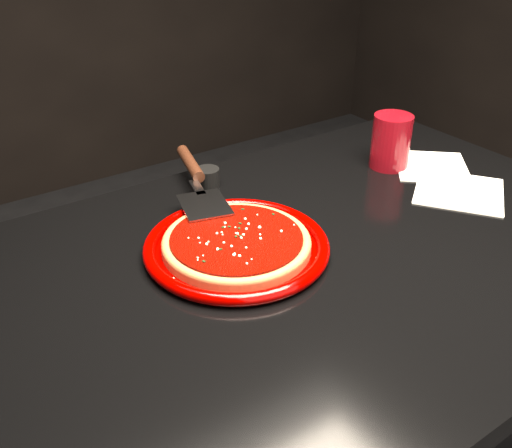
{
  "coord_description": "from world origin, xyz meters",
  "views": [
    {
      "loc": [
        -0.55,
        -0.61,
        1.28
      ],
      "look_at": [
        -0.06,
        0.1,
        0.77
      ],
      "focal_mm": 40.0,
      "sensor_mm": 36.0,
      "label": 1
    }
  ],
  "objects_px": {
    "cup": "(391,141)",
    "table": "(309,404)",
    "plate": "(237,246)",
    "pizza_server": "(198,180)",
    "ramekin": "(208,177)"
  },
  "relations": [
    {
      "from": "table",
      "to": "cup",
      "type": "height_order",
      "value": "cup"
    },
    {
      "from": "plate",
      "to": "cup",
      "type": "xyz_separation_m",
      "value": [
        0.46,
        0.1,
        0.05
      ]
    },
    {
      "from": "table",
      "to": "plate",
      "type": "height_order",
      "value": "plate"
    },
    {
      "from": "cup",
      "to": "table",
      "type": "bearing_deg",
      "value": -153.18
    },
    {
      "from": "pizza_server",
      "to": "ramekin",
      "type": "xyz_separation_m",
      "value": [
        0.04,
        0.04,
        -0.02
      ]
    },
    {
      "from": "pizza_server",
      "to": "cup",
      "type": "xyz_separation_m",
      "value": [
        0.42,
        -0.1,
        0.02
      ]
    },
    {
      "from": "table",
      "to": "plate",
      "type": "relative_size",
      "value": 3.85
    },
    {
      "from": "pizza_server",
      "to": "cup",
      "type": "height_order",
      "value": "cup"
    },
    {
      "from": "pizza_server",
      "to": "ramekin",
      "type": "relative_size",
      "value": 7.17
    },
    {
      "from": "ramekin",
      "to": "table",
      "type": "bearing_deg",
      "value": -83.63
    },
    {
      "from": "pizza_server",
      "to": "ramekin",
      "type": "bearing_deg",
      "value": 56.56
    },
    {
      "from": "plate",
      "to": "ramekin",
      "type": "xyz_separation_m",
      "value": [
        0.09,
        0.24,
        0.01
      ]
    },
    {
      "from": "plate",
      "to": "cup",
      "type": "relative_size",
      "value": 2.68
    },
    {
      "from": "table",
      "to": "pizza_server",
      "type": "relative_size",
      "value": 3.43
    },
    {
      "from": "cup",
      "to": "ramekin",
      "type": "distance_m",
      "value": 0.4
    }
  ]
}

